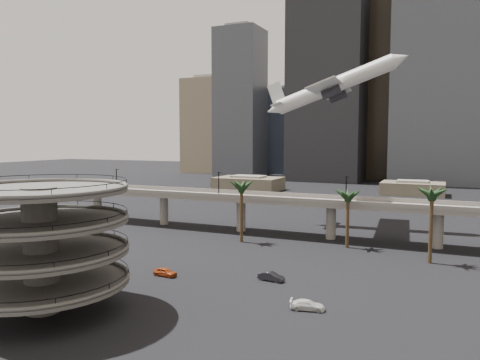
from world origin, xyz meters
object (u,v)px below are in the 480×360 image
at_px(airborne_jet, 334,86).
at_px(car_b, 271,276).
at_px(parking_ramp, 40,237).
at_px(car_c, 307,305).
at_px(overpass, 284,204).
at_px(car_a, 165,272).

relative_size(airborne_jet, car_b, 8.67).
relative_size(parking_ramp, airborne_jet, 0.60).
distance_m(parking_ramp, car_c, 35.61).
height_order(parking_ramp, car_c, parking_ramp).
distance_m(parking_ramp, car_b, 34.44).
xyz_separation_m(airborne_jet, car_c, (11.03, -61.54, -34.96)).
xyz_separation_m(overpass, car_c, (18.20, -44.47, -6.68)).
bearing_deg(overpass, parking_ramp, -102.43).
bearing_deg(car_b, airborne_jet, 9.55).
xyz_separation_m(overpass, airborne_jet, (7.17, 17.07, 28.28)).
bearing_deg(car_a, parking_ramp, 167.56).
bearing_deg(car_b, car_a, 112.51).
relative_size(overpass, car_b, 30.69).
distance_m(overpass, car_b, 36.47).
bearing_deg(airborne_jet, overpass, -117.07).
distance_m(parking_ramp, car_a, 22.53).
distance_m(car_a, car_c, 25.94).
bearing_deg(car_a, overpass, -6.51).
height_order(overpass, airborne_jet, airborne_jet).
relative_size(overpass, airborne_jet, 3.54).
height_order(airborne_jet, car_b, airborne_jet).
distance_m(car_a, car_b, 17.34).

